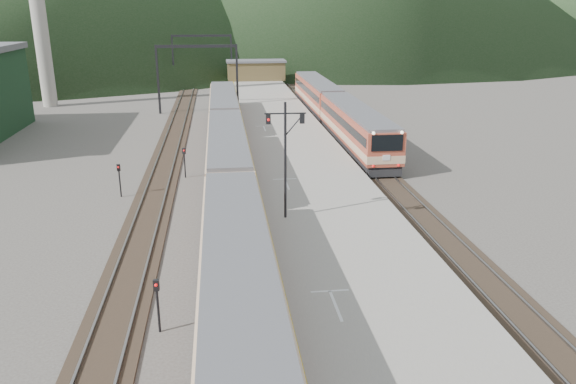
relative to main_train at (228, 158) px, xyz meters
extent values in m
cube|color=black|center=(0.00, 14.16, -1.87)|extent=(2.60, 200.00, 0.12)
cube|color=slate|center=(-0.72, 14.16, -1.77)|extent=(0.10, 200.00, 0.14)
cube|color=slate|center=(0.72, 14.16, -1.77)|extent=(0.10, 200.00, 0.14)
cube|color=black|center=(-5.00, 14.16, -1.87)|extent=(2.60, 200.00, 0.12)
cube|color=slate|center=(-5.72, 14.16, -1.77)|extent=(0.10, 200.00, 0.14)
cube|color=slate|center=(-4.28, 14.16, -1.77)|extent=(0.10, 200.00, 0.14)
cube|color=black|center=(11.50, 14.16, -1.87)|extent=(2.60, 200.00, 0.12)
cube|color=slate|center=(10.78, 14.16, -1.77)|extent=(0.10, 200.00, 0.14)
cube|color=slate|center=(12.22, 14.16, -1.77)|extent=(0.10, 200.00, 0.14)
cube|color=gray|center=(5.60, 12.16, -1.43)|extent=(8.00, 100.00, 1.00)
cube|color=black|center=(-7.50, 29.16, 2.07)|extent=(0.25, 0.25, 8.00)
cube|color=black|center=(1.80, 29.16, 2.07)|extent=(0.25, 0.25, 8.00)
cube|color=black|center=(-2.85, 29.16, 5.87)|extent=(9.30, 0.22, 0.35)
cube|color=black|center=(-7.50, 54.16, 2.07)|extent=(0.25, 0.25, 8.00)
cube|color=black|center=(1.80, 54.16, 2.07)|extent=(0.25, 0.25, 8.00)
cube|color=black|center=(-2.85, 54.16, 5.87)|extent=(9.30, 0.22, 0.35)
cube|color=brown|center=(5.60, 52.16, 0.47)|extent=(9.00, 4.00, 2.80)
cube|color=slate|center=(5.60, 52.16, 2.02)|extent=(9.40, 4.40, 0.30)
cube|color=#D8B088|center=(0.00, -19.24, 0.00)|extent=(2.79, 18.74, 3.40)
cube|color=#D8B088|center=(0.00, 0.00, 0.00)|extent=(2.79, 18.74, 3.40)
cube|color=#D8B088|center=(0.00, 19.24, 0.00)|extent=(2.79, 18.74, 3.40)
cube|color=#AE4731|center=(11.50, 8.97, 0.04)|extent=(2.85, 19.19, 3.48)
cube|color=#AE4731|center=(11.50, 28.66, 0.04)|extent=(2.85, 19.19, 3.48)
cylinder|color=black|center=(2.99, -9.89, 2.29)|extent=(0.14, 0.14, 6.45)
cube|color=black|center=(2.99, -9.89, 4.92)|extent=(2.20, 0.13, 0.07)
cube|color=black|center=(2.09, -9.87, 4.62)|extent=(0.25, 0.19, 0.50)
cube|color=black|center=(3.89, -9.92, 4.62)|extent=(0.25, 0.19, 0.50)
cylinder|color=black|center=(-3.12, -19.27, -0.93)|extent=(0.10, 0.10, 2.00)
cube|color=black|center=(-3.12, -19.27, 0.12)|extent=(0.23, 0.18, 0.45)
cylinder|color=black|center=(-3.18, 1.93, -0.93)|extent=(0.10, 0.10, 2.00)
cube|color=black|center=(-3.18, 1.93, 0.12)|extent=(0.26, 0.23, 0.45)
cylinder|color=black|center=(-7.25, -2.12, -0.93)|extent=(0.10, 0.10, 2.00)
cube|color=black|center=(-7.25, -2.12, 0.12)|extent=(0.26, 0.22, 0.45)
camera|label=1|loc=(-0.45, -39.02, 10.27)|focal=35.00mm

